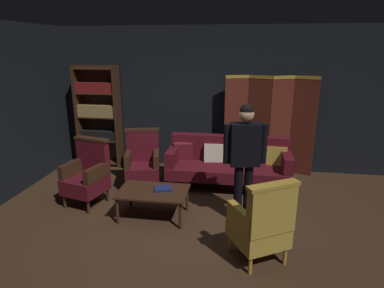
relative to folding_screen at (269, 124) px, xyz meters
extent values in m
plane|color=#3D2819|center=(-1.26, -2.23, -0.99)|extent=(10.00, 10.00, 0.00)
cube|color=black|center=(-1.26, 0.22, 0.41)|extent=(7.20, 0.10, 2.80)
cube|color=black|center=(-4.26, -1.63, 0.41)|extent=(0.10, 3.60, 2.80)
cube|color=#5B2319|center=(-0.63, 0.00, -0.04)|extent=(0.44, 0.19, 1.90)
cube|color=#B78E33|center=(-0.63, 0.00, 0.88)|extent=(0.44, 0.19, 0.06)
cube|color=#5B2319|center=(-0.21, -0.01, -0.04)|extent=(0.43, 0.21, 1.90)
cube|color=#B78E33|center=(-0.21, -0.01, 0.88)|extent=(0.44, 0.22, 0.06)
cube|color=#5B2319|center=(0.21, 0.00, -0.04)|extent=(0.43, 0.23, 1.90)
cube|color=#B78E33|center=(0.21, 0.00, 0.88)|extent=(0.43, 0.24, 0.06)
cube|color=#5B2319|center=(0.63, 0.02, -0.04)|extent=(0.44, 0.19, 1.90)
cube|color=#B78E33|center=(0.63, 0.02, 0.88)|extent=(0.44, 0.19, 0.06)
cube|color=#382114|center=(-3.83, -0.05, 0.04)|extent=(0.06, 0.32, 2.05)
cube|color=#382114|center=(-2.99, -0.05, 0.04)|extent=(0.06, 0.32, 2.05)
cube|color=#382114|center=(-3.41, 0.10, 0.04)|extent=(0.90, 0.02, 2.05)
cube|color=#382114|center=(-3.41, -0.05, -0.93)|extent=(0.86, 0.30, 0.02)
cube|color=#382114|center=(-3.41, -0.05, -0.44)|extent=(0.86, 0.30, 0.02)
cube|color=black|center=(-3.41, -0.07, -0.34)|extent=(0.78, 0.22, 0.19)
cube|color=#382114|center=(-3.41, -0.05, 0.04)|extent=(0.86, 0.30, 0.02)
cube|color=#9E7A47|center=(-3.41, -0.07, 0.17)|extent=(0.78, 0.22, 0.24)
cube|color=#382114|center=(-3.41, -0.05, 0.52)|extent=(0.86, 0.30, 0.02)
cube|color=maroon|center=(-3.41, -0.07, 0.64)|extent=(0.78, 0.22, 0.21)
cube|color=#382114|center=(-3.41, -0.05, 1.00)|extent=(0.86, 0.30, 0.02)
cylinder|color=#382114|center=(-1.66, -1.18, -0.88)|extent=(0.07, 0.07, 0.22)
cylinder|color=#382114|center=(0.24, -1.18, -0.88)|extent=(0.07, 0.07, 0.22)
cylinder|color=#382114|center=(-1.66, -0.58, -0.88)|extent=(0.07, 0.07, 0.22)
cylinder|color=#382114|center=(0.24, -0.58, -0.88)|extent=(0.07, 0.07, 0.22)
cube|color=#4C0F19|center=(-0.71, -0.88, -0.67)|extent=(2.10, 0.76, 0.20)
cube|color=#4C0F19|center=(-0.71, -0.57, -0.34)|extent=(2.10, 0.18, 0.46)
cube|color=#4C0F19|center=(-1.69, -0.88, -0.44)|extent=(0.16, 0.68, 0.26)
cube|color=#4C0F19|center=(0.27, -0.88, -0.44)|extent=(0.16, 0.68, 0.26)
cube|color=maroon|center=(-1.54, -0.68, -0.42)|extent=(0.36, 0.22, 0.35)
cube|color=beige|center=(-0.99, -0.68, -0.42)|extent=(0.36, 0.20, 0.35)
cube|color=#4C5123|center=(-0.44, -0.68, -0.42)|extent=(0.35, 0.14, 0.34)
cube|color=#B79338|center=(0.12, -0.68, -0.42)|extent=(0.36, 0.21, 0.35)
cylinder|color=#382114|center=(-2.18, -2.35, -0.79)|extent=(0.04, 0.04, 0.39)
cylinder|color=#382114|center=(-1.28, -2.35, -0.79)|extent=(0.04, 0.04, 0.39)
cylinder|color=#382114|center=(-2.18, -1.81, -0.79)|extent=(0.04, 0.04, 0.39)
cylinder|color=#382114|center=(-1.28, -1.81, -0.79)|extent=(0.04, 0.04, 0.39)
cube|color=#382114|center=(-1.73, -2.08, -0.58)|extent=(1.00, 0.64, 0.03)
cylinder|color=#B78E33|center=(-0.18, -2.52, -0.88)|extent=(0.04, 0.04, 0.22)
cylinder|color=#B78E33|center=(-0.58, -2.75, -0.88)|extent=(0.04, 0.04, 0.22)
cylinder|color=#B78E33|center=(0.05, -2.91, -0.88)|extent=(0.04, 0.04, 0.22)
cylinder|color=#B78E33|center=(-0.35, -3.15, -0.88)|extent=(0.04, 0.04, 0.22)
cube|color=#B79338|center=(-0.27, -2.83, -0.65)|extent=(0.77, 0.77, 0.24)
cube|color=#B79338|center=(-0.15, -3.03, -0.26)|extent=(0.54, 0.39, 0.54)
cube|color=#B78E33|center=(-0.15, -3.03, 0.03)|extent=(0.58, 0.42, 0.04)
cube|color=#B78E33|center=(-0.06, -2.71, -0.42)|extent=(0.33, 0.48, 0.22)
cube|color=#B78E33|center=(-0.47, -2.96, -0.42)|extent=(0.33, 0.48, 0.22)
cylinder|color=#382114|center=(-3.17, -2.03, -0.88)|extent=(0.04, 0.04, 0.22)
cylinder|color=#382114|center=(-2.72, -2.15, -0.88)|extent=(0.04, 0.04, 0.22)
cylinder|color=#382114|center=(-3.05, -1.58, -0.88)|extent=(0.04, 0.04, 0.22)
cylinder|color=#382114|center=(-2.60, -1.70, -0.88)|extent=(0.04, 0.04, 0.22)
cube|color=#4C0F19|center=(-2.88, -1.86, -0.65)|extent=(0.68, 0.68, 0.24)
cube|color=#4C0F19|center=(-2.83, -1.64, -0.26)|extent=(0.57, 0.26, 0.54)
cube|color=#382114|center=(-2.83, -1.64, 0.03)|extent=(0.61, 0.28, 0.04)
cube|color=#382114|center=(-3.12, -1.80, -0.42)|extent=(0.21, 0.51, 0.22)
cube|color=#382114|center=(-2.65, -1.93, -0.42)|extent=(0.21, 0.51, 0.22)
cylinder|color=#382114|center=(-2.34, -1.44, -0.88)|extent=(0.04, 0.04, 0.22)
cylinder|color=#382114|center=(-1.89, -1.33, -0.88)|extent=(0.04, 0.04, 0.22)
cylinder|color=#382114|center=(-2.44, -1.00, -0.88)|extent=(0.04, 0.04, 0.22)
cylinder|color=#382114|center=(-2.00, -0.89, -0.88)|extent=(0.04, 0.04, 0.22)
cube|color=#4C0F19|center=(-2.17, -1.16, -0.65)|extent=(0.68, 0.68, 0.24)
cube|color=#4C0F19|center=(-2.22, -0.94, -0.26)|extent=(0.57, 0.25, 0.54)
cube|color=#382114|center=(-2.22, -0.94, 0.03)|extent=(0.61, 0.27, 0.04)
cube|color=#382114|center=(-2.40, -1.22, -0.42)|extent=(0.21, 0.51, 0.22)
cube|color=#382114|center=(-1.93, -1.11, -0.42)|extent=(0.21, 0.51, 0.22)
cylinder|color=black|center=(-0.38, -1.99, -0.56)|extent=(0.12, 0.12, 0.86)
cylinder|color=black|center=(-0.52, -2.02, -0.56)|extent=(0.12, 0.12, 0.86)
cube|color=maroon|center=(-0.45, -2.00, -0.09)|extent=(0.34, 0.22, 0.09)
cube|color=black|center=(-0.45, -2.00, 0.16)|extent=(0.43, 0.28, 0.58)
cube|color=white|center=(-0.47, -1.90, 0.19)|extent=(0.14, 0.04, 0.41)
cube|color=maroon|center=(-0.47, -1.89, 0.42)|extent=(0.09, 0.04, 0.04)
cylinder|color=black|center=(-0.21, -1.96, 0.17)|extent=(0.09, 0.09, 0.54)
cylinder|color=black|center=(-0.70, -2.05, 0.17)|extent=(0.09, 0.09, 0.54)
sphere|color=tan|center=(-0.45, -2.00, 0.57)|extent=(0.20, 0.20, 0.20)
sphere|color=black|center=(-0.45, -2.00, 0.62)|extent=(0.18, 0.18, 0.18)
cylinder|color=brown|center=(-2.41, -0.32, -0.85)|extent=(0.28, 0.28, 0.28)
ellipsoid|color=#193D19|center=(-2.41, -0.32, -0.44)|extent=(0.59, 0.59, 0.68)
cube|color=navy|center=(-1.59, -2.03, -0.55)|extent=(0.29, 0.24, 0.04)
camera|label=1|loc=(-0.50, -6.30, 1.43)|focal=30.85mm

